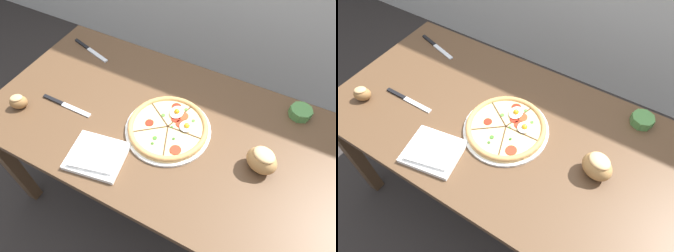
{
  "view_description": "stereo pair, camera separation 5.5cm",
  "coord_description": "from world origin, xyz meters",
  "views": [
    {
      "loc": [
        0.39,
        -0.68,
        1.72
      ],
      "look_at": [
        0.04,
        -0.02,
        0.76
      ],
      "focal_mm": 32.0,
      "sensor_mm": 36.0,
      "label": 1
    },
    {
      "loc": [
        0.44,
        -0.65,
        1.72
      ],
      "look_at": [
        0.04,
        -0.02,
        0.76
      ],
      "focal_mm": 32.0,
      "sensor_mm": 36.0,
      "label": 2
    }
  ],
  "objects": [
    {
      "name": "ground_plane",
      "position": [
        0.0,
        0.0,
        0.0
      ],
      "size": [
        12.0,
        12.0,
        0.0
      ],
      "primitive_type": "plane",
      "color": "#2D2826"
    },
    {
      "name": "pizza",
      "position": [
        0.05,
        -0.02,
        0.75
      ],
      "size": [
        0.35,
        0.35,
        0.05
      ],
      "color": "white",
      "rests_on": "dining_table"
    },
    {
      "name": "knife_main",
      "position": [
        -0.42,
        -0.11,
        0.73
      ],
      "size": [
        0.25,
        0.02,
        0.01
      ],
      "rotation": [
        0.0,
        0.0,
        0.0
      ],
      "color": "silver",
      "rests_on": "dining_table"
    },
    {
      "name": "dining_table",
      "position": [
        0.0,
        0.0,
        0.63
      ],
      "size": [
        1.5,
        0.81,
        0.73
      ],
      "color": "#513823",
      "rests_on": "ground_plane"
    },
    {
      "name": "bread_piece_near",
      "position": [
        0.43,
        -0.02,
        0.78
      ],
      "size": [
        0.14,
        0.12,
        0.11
      ],
      "rotation": [
        0.0,
        0.0,
        2.82
      ],
      "color": "#B27F47",
      "rests_on": "dining_table"
    },
    {
      "name": "knife_spare",
      "position": [
        -0.55,
        0.25,
        0.73
      ],
      "size": [
        0.25,
        0.09,
        0.01
      ],
      "rotation": [
        0.0,
        0.0,
        -0.27
      ],
      "color": "silver",
      "rests_on": "dining_table"
    },
    {
      "name": "bread_piece_mid",
      "position": [
        -0.59,
        -0.21,
        0.76
      ],
      "size": [
        0.09,
        0.09,
        0.07
      ],
      "rotation": [
        0.0,
        0.0,
        0.65
      ],
      "color": "olive",
      "rests_on": "dining_table"
    },
    {
      "name": "napkin_folded",
      "position": [
        -0.14,
        -0.26,
        0.74
      ],
      "size": [
        0.24,
        0.21,
        0.04
      ],
      "rotation": [
        0.0,
        0.0,
        0.17
      ],
      "color": "white",
      "rests_on": "dining_table"
    },
    {
      "name": "ramekin_bowl",
      "position": [
        0.51,
        0.31,
        0.75
      ],
      "size": [
        0.1,
        0.1,
        0.04
      ],
      "color": "#4C8442",
      "rests_on": "dining_table"
    }
  ]
}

